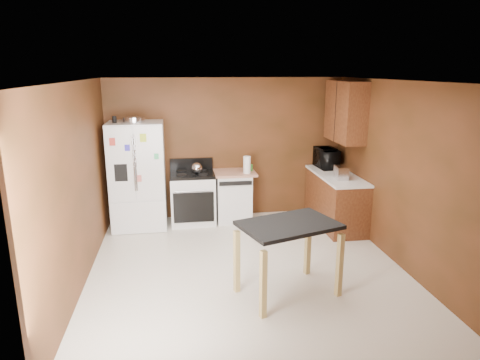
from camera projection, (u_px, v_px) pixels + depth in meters
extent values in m
plane|color=beige|center=(247.00, 268.00, 5.86)|extent=(4.50, 4.50, 0.00)
plane|color=white|center=(247.00, 81.00, 5.23)|extent=(4.50, 4.50, 0.00)
plane|color=brown|center=(226.00, 149.00, 7.70)|extent=(4.20, 0.00, 4.20)
plane|color=brown|center=(293.00, 250.00, 3.39)|extent=(4.20, 0.00, 4.20)
plane|color=brown|center=(78.00, 186.00, 5.24)|extent=(0.00, 4.50, 4.50)
plane|color=brown|center=(398.00, 174.00, 5.85)|extent=(0.00, 4.50, 4.50)
cylinder|color=silver|center=(134.00, 120.00, 6.93)|extent=(0.36, 0.36, 0.09)
cylinder|color=black|center=(114.00, 120.00, 6.87)|extent=(0.07, 0.07, 0.11)
sphere|color=silver|center=(197.00, 168.00, 7.31)|extent=(0.19, 0.19, 0.19)
cylinder|color=white|center=(247.00, 165.00, 7.38)|extent=(0.17, 0.17, 0.29)
cylinder|color=green|center=(250.00, 168.00, 7.57)|extent=(0.13, 0.13, 0.11)
cube|color=silver|center=(341.00, 173.00, 6.96)|extent=(0.20, 0.30, 0.21)
imported|color=black|center=(326.00, 159.00, 7.76)|extent=(0.42, 0.60, 0.32)
cube|color=white|center=(138.00, 175.00, 7.21)|extent=(0.90, 0.75, 1.80)
cube|color=white|center=(120.00, 165.00, 6.73)|extent=(0.43, 0.02, 1.20)
cube|color=white|center=(150.00, 164.00, 6.80)|extent=(0.43, 0.02, 1.20)
cube|color=white|center=(138.00, 218.00, 6.99)|extent=(0.88, 0.02, 0.54)
cube|color=black|center=(121.00, 173.00, 6.76)|extent=(0.20, 0.01, 0.28)
cylinder|color=silver|center=(134.00, 163.00, 6.73)|extent=(0.02, 0.02, 0.90)
cylinder|color=silver|center=(136.00, 163.00, 6.74)|extent=(0.02, 0.02, 0.90)
cube|color=red|center=(112.00, 142.00, 6.60)|extent=(0.09, 0.00, 0.12)
cube|color=#3A31D0|center=(127.00, 148.00, 6.66)|extent=(0.08, 0.00, 0.10)
cube|color=#CEED32|center=(143.00, 138.00, 6.66)|extent=(0.10, 0.00, 0.13)
cube|color=#46C579|center=(156.00, 156.00, 6.76)|extent=(0.07, 0.00, 0.09)
cube|color=#CF635C|center=(139.00, 178.00, 6.81)|extent=(0.08, 0.00, 0.11)
cube|color=white|center=(193.00, 199.00, 7.50)|extent=(0.76, 0.65, 0.85)
cube|color=black|center=(192.00, 174.00, 7.39)|extent=(0.76, 0.65, 0.05)
cube|color=black|center=(191.00, 164.00, 7.64)|extent=(0.76, 0.06, 0.20)
cube|color=black|center=(194.00, 208.00, 7.19)|extent=(0.68, 0.02, 0.52)
cylinder|color=silver|center=(193.00, 191.00, 7.11)|extent=(0.62, 0.02, 0.02)
cylinder|color=black|center=(181.00, 171.00, 7.51)|extent=(0.17, 0.17, 0.02)
cylinder|color=black|center=(202.00, 170.00, 7.56)|extent=(0.17, 0.17, 0.02)
cylinder|color=black|center=(182.00, 175.00, 7.20)|extent=(0.17, 0.17, 0.02)
cylinder|color=black|center=(203.00, 174.00, 7.26)|extent=(0.17, 0.17, 0.02)
cube|color=white|center=(233.00, 197.00, 7.63)|extent=(0.60, 0.60, 0.85)
cube|color=black|center=(236.00, 183.00, 7.25)|extent=(0.56, 0.02, 0.07)
cube|color=#AE7960|center=(233.00, 173.00, 7.52)|extent=(0.78, 0.62, 0.04)
cube|color=brown|center=(335.00, 201.00, 7.40)|extent=(0.60, 1.55, 0.86)
cube|color=white|center=(337.00, 175.00, 7.29)|extent=(0.63, 1.58, 0.04)
cube|color=brown|center=(346.00, 112.00, 7.13)|extent=(0.35, 1.05, 1.00)
cube|color=black|center=(335.00, 112.00, 7.10)|extent=(0.01, 0.01, 1.00)
cube|color=black|center=(289.00, 225.00, 4.98)|extent=(1.27, 1.04, 0.05)
cube|color=tan|center=(237.00, 261.00, 5.15)|extent=(0.08, 0.08, 0.79)
cube|color=tan|center=(308.00, 246.00, 5.60)|extent=(0.08, 0.08, 0.79)
cube|color=tan|center=(263.00, 285.00, 4.60)|extent=(0.08, 0.08, 0.79)
cube|color=tan|center=(340.00, 265.00, 5.05)|extent=(0.08, 0.08, 0.79)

